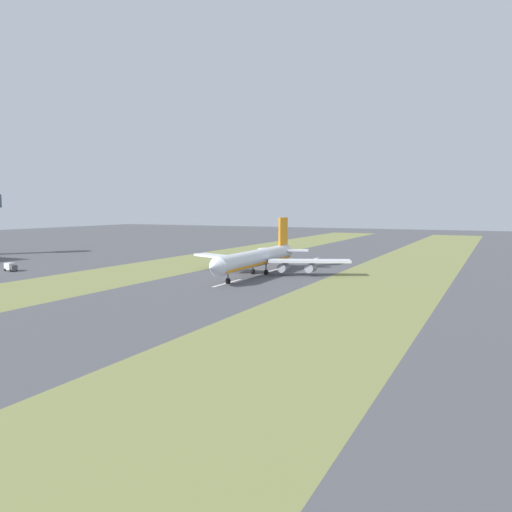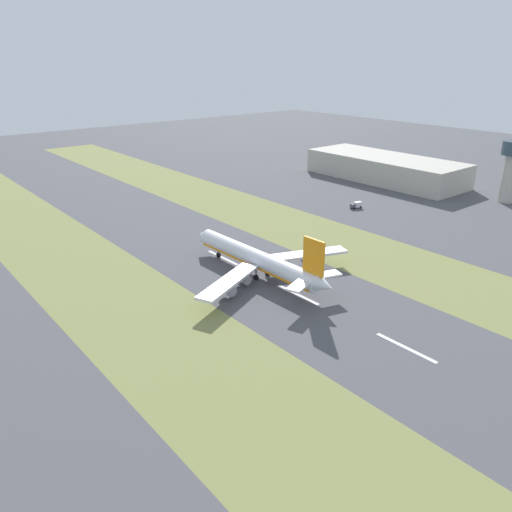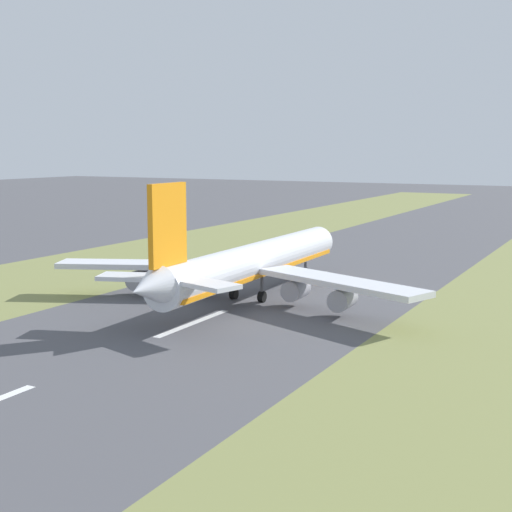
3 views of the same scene
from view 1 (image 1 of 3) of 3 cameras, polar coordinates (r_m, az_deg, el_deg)
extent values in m
plane|color=#4C4C51|center=(180.56, 0.18, -2.14)|extent=(800.00, 800.00, 0.00)
cube|color=olive|center=(166.03, 14.30, -3.00)|extent=(40.00, 600.00, 0.01)
cube|color=olive|center=(204.18, -11.25, -1.34)|extent=(40.00, 600.00, 0.01)
cube|color=silver|center=(233.35, 6.40, -0.41)|extent=(1.20, 18.00, 0.01)
cube|color=silver|center=(196.42, 2.44, -1.51)|extent=(1.20, 18.00, 0.01)
cube|color=silver|center=(160.96, -3.32, -3.10)|extent=(1.20, 18.00, 0.01)
cylinder|color=silver|center=(177.47, 0.00, -0.26)|extent=(7.35, 56.13, 6.00)
cone|color=silver|center=(150.50, -4.88, -1.34)|extent=(6.00, 5.14, 5.88)
cone|color=silver|center=(205.82, 3.62, 0.77)|extent=(5.24, 6.12, 5.10)
cube|color=orange|center=(177.65, 0.00, -0.79)|extent=(6.99, 53.88, 0.70)
cube|color=silver|center=(177.79, 6.11, -0.57)|extent=(29.00, 17.02, 0.90)
cube|color=silver|center=(191.82, -3.84, -0.10)|extent=(29.26, 15.83, 0.90)
cylinder|color=#93939E|center=(177.97, 3.17, -1.33)|extent=(3.31, 4.88, 3.20)
cylinder|color=#93939E|center=(178.17, 6.28, -1.35)|extent=(3.31, 4.88, 3.20)
cylinder|color=#93939E|center=(185.31, -2.01, -1.05)|extent=(3.31, 4.88, 3.20)
cylinder|color=#93939E|center=(192.56, -3.93, -0.81)|extent=(3.31, 4.88, 3.20)
cube|color=orange|center=(200.67, 3.12, 2.85)|extent=(0.99, 8.02, 11.00)
cube|color=silver|center=(199.21, 4.58, 0.66)|extent=(10.89, 7.47, 0.60)
cube|color=silver|center=(203.26, 1.67, 0.77)|extent=(10.84, 7.08, 0.60)
cylinder|color=#59595E|center=(158.99, -3.22, -2.30)|extent=(0.50, 0.50, 3.20)
cylinder|color=black|center=(159.22, -3.22, -2.87)|extent=(0.94, 1.82, 1.80)
cylinder|color=#59595E|center=(179.54, 1.16, -1.38)|extent=(0.50, 0.50, 3.20)
cylinder|color=black|center=(179.75, 1.15, -1.88)|extent=(0.94, 1.82, 1.80)
cylinder|color=#59595E|center=(181.68, -0.35, -1.29)|extent=(0.50, 0.50, 3.20)
cylinder|color=black|center=(181.88, -0.35, -1.79)|extent=(0.94, 1.82, 1.80)
cube|color=#4C4C51|center=(209.91, -25.98, -1.21)|extent=(2.36, 2.52, 2.00)
cube|color=silver|center=(212.53, -26.36, -1.06)|extent=(4.33, 2.87, 2.60)
cylinder|color=black|center=(210.53, -25.70, -1.45)|extent=(1.05, 0.52, 1.00)
cylinder|color=black|center=(209.52, -26.23, -1.50)|extent=(1.05, 0.52, 1.00)
cylinder|color=black|center=(214.23, -26.23, -1.36)|extent=(1.05, 0.52, 1.00)
cylinder|color=black|center=(213.24, -26.76, -1.41)|extent=(1.05, 0.52, 1.00)
camera|label=2|loc=(283.20, 31.24, 14.08)|focal=35.00mm
camera|label=3|loc=(293.54, -0.77, 5.68)|focal=50.00mm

